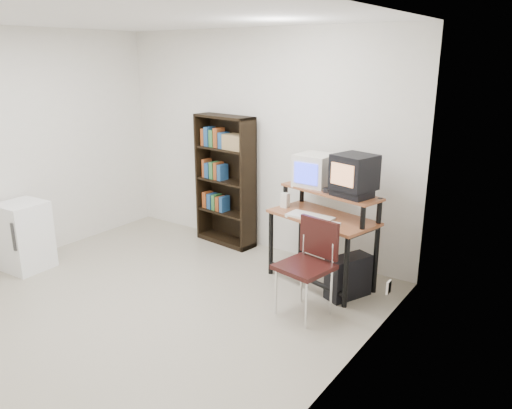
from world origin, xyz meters
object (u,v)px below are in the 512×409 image
Objects in this scene: pc_tower at (348,277)px; school_chair at (310,257)px; crt_monitor at (315,170)px; crt_tv at (354,172)px; computer_desk at (323,221)px; mini_fridge at (25,236)px; bookshelf at (226,178)px.

pc_tower is 0.62m from school_chair.
crt_tv is (0.51, -0.16, 0.08)m from crt_monitor.
mini_fridge is (-2.87, -1.56, -0.29)m from computer_desk.
school_chair is (-0.09, -0.67, -0.68)m from crt_tv.
pc_tower is at bearing -51.78° from crt_tv.
crt_tv is 0.95m from school_chair.
crt_monitor is at bearing -1.42° from bookshelf.
bookshelf is (-1.84, 0.35, -0.39)m from crt_tv.
crt_monitor is 1.15m from pc_tower.
bookshelf is at bearing 173.59° from crt_monitor.
computer_desk is 0.55m from crt_monitor.
mini_fridge is at bearing -138.14° from computer_desk.
computer_desk is 3.13× the size of crt_monitor.
mini_fridge is (-2.65, -1.74, -0.76)m from crt_monitor.
crt_monitor is at bearing 127.43° from school_chair.
crt_monitor is 0.50× the size of mini_fridge.
computer_desk is at bearing -38.85° from crt_monitor.
computer_desk is 1.36× the size of school_chair.
bookshelf reaches higher than computer_desk.
crt_tv is 0.50× the size of school_chair.
crt_tv is 1.03m from pc_tower.
crt_tv is 0.97× the size of pc_tower.
computer_desk is at bearing -159.19° from crt_tv.
bookshelf is 2.39m from mini_fridge.
pc_tower is (0.08, -0.18, -1.01)m from crt_tv.
crt_monitor is at bearing 177.75° from crt_tv.
pc_tower is at bearing -8.31° from computer_desk.
mini_fridge is (-3.24, -1.41, 0.17)m from pc_tower.
crt_monitor is 1.38m from bookshelf.
crt_tv is at bearing -15.38° from crt_monitor.
computer_desk is 3.28m from mini_fridge.
computer_desk is 0.68m from school_chair.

